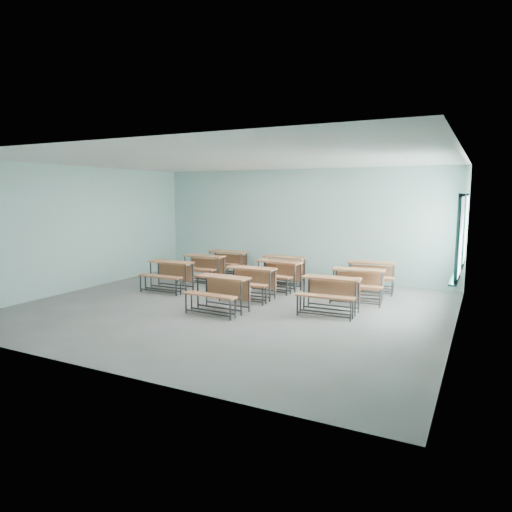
% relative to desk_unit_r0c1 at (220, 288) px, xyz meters
% --- Properties ---
extents(room, '(9.04, 8.04, 3.24)m').
position_rel_desk_unit_r0c1_xyz_m(room, '(0.13, 0.46, 1.09)').
color(room, gray).
rests_on(room, ground).
extents(desk_unit_r0c1, '(1.24, 0.86, 0.75)m').
position_rel_desk_unit_r0c1_xyz_m(desk_unit_r0c1, '(0.00, 0.00, 0.00)').
color(desk_unit_r0c1, '#A9613D').
rests_on(desk_unit_r0c1, ground).
extents(desk_unit_r1c0, '(1.21, 0.82, 0.75)m').
position_rel_desk_unit_r0c1_xyz_m(desk_unit_r1c0, '(-2.29, 1.24, 0.00)').
color(desk_unit_r1c0, '#A9613D').
rests_on(desk_unit_r1c0, ground).
extents(desk_unit_r1c1, '(1.24, 0.86, 0.75)m').
position_rel_desk_unit_r0c1_xyz_m(desk_unit_r1c1, '(0.00, 1.32, 0.00)').
color(desk_unit_r1c1, '#A9613D').
rests_on(desk_unit_r1c1, ground).
extents(desk_unit_r1c2, '(1.23, 0.85, 0.75)m').
position_rel_desk_unit_r0c1_xyz_m(desk_unit_r1c2, '(2.11, 0.94, 0.00)').
color(desk_unit_r1c2, '#A9613D').
rests_on(desk_unit_r1c2, ground).
extents(desk_unit_r2c0, '(1.22, 0.84, 0.75)m').
position_rel_desk_unit_r0c1_xyz_m(desk_unit_r2c0, '(-2.16, 2.59, 0.00)').
color(desk_unit_r2c0, '#A9613D').
rests_on(desk_unit_r2c0, ground).
extents(desk_unit_r2c1, '(1.29, 0.94, 0.75)m').
position_rel_desk_unit_r0c1_xyz_m(desk_unit_r2c1, '(0.17, 2.58, 0.00)').
color(desk_unit_r2c1, '#A9613D').
rests_on(desk_unit_r2c1, ground).
extents(desk_unit_r2c2, '(1.29, 0.94, 0.75)m').
position_rel_desk_unit_r0c1_xyz_m(desk_unit_r2c2, '(2.36, 2.26, 0.00)').
color(desk_unit_r2c2, '#A9613D').
rests_on(desk_unit_r2c2, ground).
extents(desk_unit_r3c0, '(1.21, 0.82, 0.75)m').
position_rel_desk_unit_r0c1_xyz_m(desk_unit_r3c0, '(-2.05, 3.72, 0.00)').
color(desk_unit_r3c0, '#A9613D').
rests_on(desk_unit_r3c0, ground).
extents(desk_unit_r3c1, '(1.22, 0.83, 0.75)m').
position_rel_desk_unit_r0c1_xyz_m(desk_unit_r3c1, '(-0.06, 3.45, 0.00)').
color(desk_unit_r3c1, '#A9613D').
rests_on(desk_unit_r3c1, ground).
extents(desk_unit_r3c2, '(1.30, 0.96, 0.75)m').
position_rel_desk_unit_r0c1_xyz_m(desk_unit_r3c2, '(2.39, 3.50, 0.00)').
color(desk_unit_r3c2, '#A9613D').
rests_on(desk_unit_r3c2, ground).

